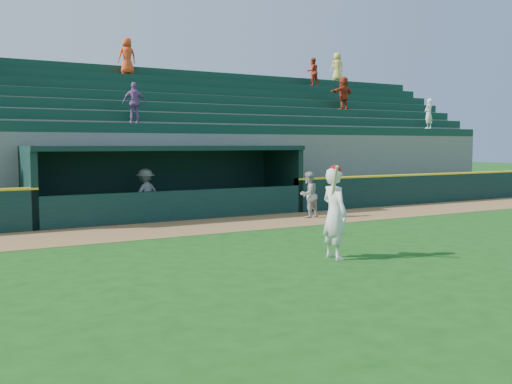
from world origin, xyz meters
TOP-DOWN VIEW (x-y plane):
  - ground at (0.00, 0.00)m, footprint 120.00×120.00m
  - warning_track at (0.00, 4.90)m, footprint 40.00×3.00m
  - field_wall_right at (12.25, 6.55)m, footprint 15.50×0.30m
  - wall_stripe_right at (12.25, 6.55)m, footprint 15.50×0.32m
  - dugout_player_front at (4.00, 5.05)m, footprint 0.90×0.78m
  - dugout_player_inside at (-0.90, 7.63)m, footprint 1.24×0.97m
  - dugout at (0.00, 8.00)m, footprint 9.40×2.80m
  - stands at (-0.02, 12.57)m, footprint 34.50×6.25m
  - batter_at_plate at (0.50, -1.01)m, footprint 0.56×0.82m

SIDE VIEW (x-z plane):
  - ground at x=0.00m, z-range 0.00..0.00m
  - warning_track at x=0.00m, z-range 0.00..0.01m
  - field_wall_right at x=12.25m, z-range 0.00..1.20m
  - dugout_player_front at x=4.00m, z-range 0.00..1.58m
  - dugout_player_inside at x=-0.90m, z-range 0.00..1.69m
  - batter_at_plate at x=0.50m, z-range -0.01..2.06m
  - wall_stripe_right at x=12.25m, z-range 1.20..1.26m
  - dugout at x=0.00m, z-range 0.13..2.59m
  - stands at x=-0.02m, z-range -1.36..6.17m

